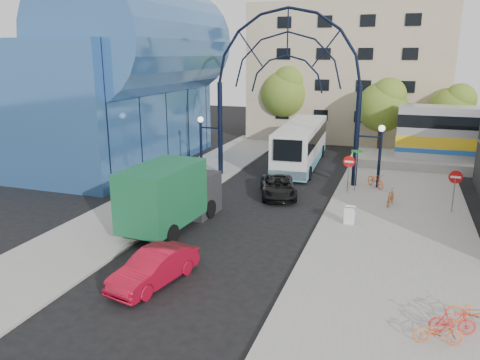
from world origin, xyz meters
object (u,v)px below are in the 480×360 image
at_px(stop_sign, 349,165).
at_px(tree_north_a, 384,104).
at_px(bike_near_a, 376,180).
at_px(bike_far_b, 453,321).
at_px(do_not_enter_sign, 455,181).
at_px(sandwich_board, 349,213).
at_px(gateway_arch, 287,61).
at_px(bike_far_c, 438,332).
at_px(tree_north_c, 454,108).
at_px(bike_near_b, 391,197).
at_px(street_name_sign, 356,162).
at_px(tree_north_b, 286,91).
at_px(black_suv, 278,187).
at_px(bike_far_a, 476,313).
at_px(city_bus, 301,144).
at_px(green_truck, 172,195).
at_px(red_sedan, 154,268).

bearing_deg(stop_sign, tree_north_a, 84.58).
height_order(bike_near_a, bike_far_b, bike_near_a).
relative_size(do_not_enter_sign, sandwich_board, 2.51).
distance_m(gateway_arch, bike_far_c, 21.91).
bearing_deg(tree_north_c, bike_near_b, -104.41).
xyz_separation_m(street_name_sign, bike_far_c, (4.31, -16.62, -1.61)).
bearing_deg(gateway_arch, tree_north_b, 103.68).
xyz_separation_m(black_suv, bike_far_a, (10.19, -12.62, -0.04)).
bearing_deg(black_suv, city_bus, 74.41).
bearing_deg(bike_far_a, bike_near_a, 18.24).
xyz_separation_m(tree_north_b, bike_far_b, (13.86, -33.22, -4.70)).
relative_size(do_not_enter_sign, bike_far_c, 1.63).
distance_m(sandwich_board, tree_north_a, 20.33).
relative_size(street_name_sign, tree_north_a, 0.40).
relative_size(gateway_arch, city_bus, 1.07).
relative_size(stop_sign, black_suv, 0.53).
distance_m(bike_near_a, bike_near_b, 3.94).
height_order(tree_north_a, green_truck, tree_north_a).
relative_size(street_name_sign, green_truck, 0.39).
bearing_deg(gateway_arch, tree_north_a, 62.83).
bearing_deg(bike_far_b, gateway_arch, 20.58).
bearing_deg(bike_near_b, tree_north_c, 87.11).
bearing_deg(sandwich_board, bike_near_b, 65.05).
height_order(do_not_enter_sign, bike_far_a, do_not_enter_sign).
distance_m(city_bus, bike_far_a, 24.36).
xyz_separation_m(city_bus, bike_far_b, (9.89, -22.61, -1.24)).
bearing_deg(tree_north_c, sandwich_board, -106.55).
relative_size(gateway_arch, tree_north_b, 1.70).
bearing_deg(bike_far_a, stop_sign, 25.96).
bearing_deg(red_sedan, black_suv, 95.01).
distance_m(green_truck, bike_near_b, 13.23).
xyz_separation_m(gateway_arch, green_truck, (-3.37, -11.14, -6.78)).
xyz_separation_m(stop_sign, bike_near_a, (1.66, 2.00, -1.38)).
xyz_separation_m(sandwich_board, city_bus, (-5.51, 13.33, 1.06)).
distance_m(black_suv, bike_near_b, 7.00).
height_order(street_name_sign, bike_far_c, street_name_sign).
height_order(tree_north_a, bike_near_a, tree_north_a).
bearing_deg(sandwich_board, city_bus, 112.44).
bearing_deg(city_bus, bike_far_c, -71.22).
bearing_deg(do_not_enter_sign, gateway_arch, 160.01).
xyz_separation_m(bike_far_b, bike_far_c, (-0.47, -0.73, -0.05)).
bearing_deg(black_suv, tree_north_c, 38.56).
xyz_separation_m(bike_near_b, bike_far_c, (1.94, -14.24, -0.10)).
bearing_deg(green_truck, street_name_sign, 52.09).
distance_m(tree_north_b, red_sedan, 33.60).
relative_size(gateway_arch, bike_far_a, 7.24).
distance_m(tree_north_b, bike_far_a, 35.94).
bearing_deg(bike_far_a, sandwich_board, 34.85).
distance_m(do_not_enter_sign, bike_far_c, 14.18).
xyz_separation_m(tree_north_b, bike_far_a, (14.64, -32.49, -4.65)).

